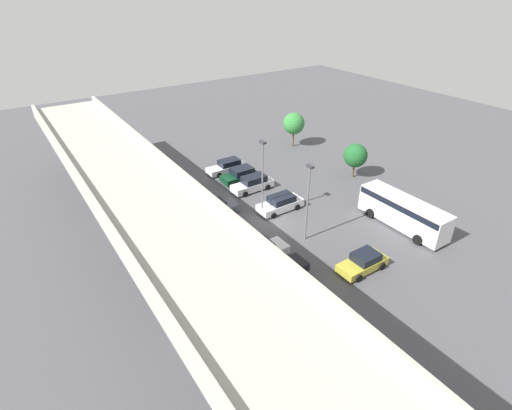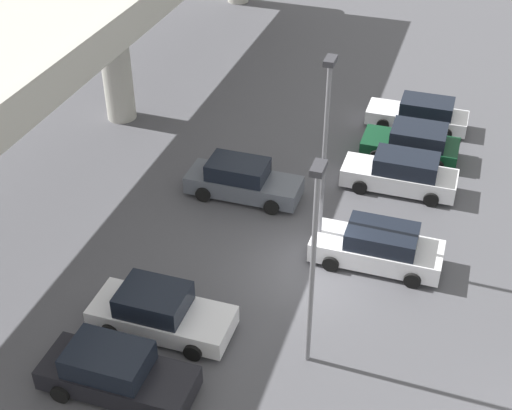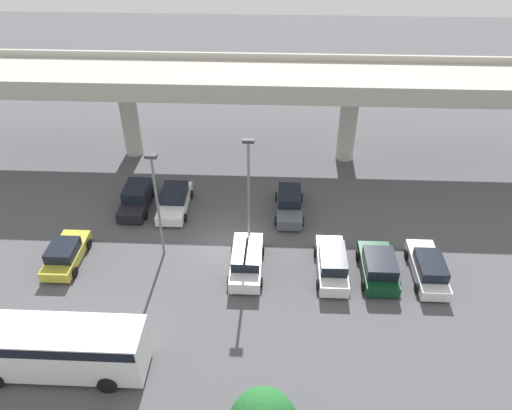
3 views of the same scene
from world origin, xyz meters
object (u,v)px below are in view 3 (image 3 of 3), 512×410
(parked_car_0, at_px, (66,254))
(parked_car_6, at_px, (379,266))
(parked_car_5, at_px, (332,263))
(lamp_post_near_aisle, at_px, (249,187))
(shuttle_bus, at_px, (53,346))
(lamp_post_mid_lot, at_px, (157,198))
(parked_car_4, at_px, (289,203))
(parked_car_2, at_px, (175,200))
(parked_car_3, at_px, (246,260))
(parked_car_1, at_px, (137,197))
(parked_car_7, at_px, (428,268))

(parked_car_0, relative_size, parked_car_6, 1.00)
(parked_car_5, relative_size, lamp_post_near_aisle, 0.61)
(shuttle_bus, xyz_separation_m, lamp_post_mid_lot, (3.48, 9.03, 2.63))
(parked_car_4, distance_m, parked_car_6, 8.40)
(parked_car_2, bearing_deg, lamp_post_near_aisle, 54.36)
(parked_car_0, xyz_separation_m, lamp_post_mid_lot, (5.99, 1.12, 3.66))
(parked_car_2, height_order, parked_car_5, parked_car_5)
(parked_car_5, relative_size, parked_car_6, 1.11)
(parked_car_0, bearing_deg, parked_car_4, -66.67)
(parked_car_3, bearing_deg, parked_car_2, 41.71)
(parked_car_0, relative_size, parked_car_5, 0.89)
(parked_car_1, xyz_separation_m, lamp_post_mid_lot, (2.98, -5.25, 3.61))
(parked_car_0, xyz_separation_m, parked_car_6, (19.53, -0.35, 0.06))
(parked_car_6, bearing_deg, parked_car_5, 87.47)
(parked_car_7, bearing_deg, parked_car_5, 89.32)
(parked_car_4, height_order, lamp_post_mid_lot, lamp_post_mid_lot)
(parked_car_3, xyz_separation_m, parked_car_7, (11.10, -0.15, -0.05))
(parked_car_4, height_order, parked_car_7, parked_car_4)
(parked_car_4, xyz_separation_m, shuttle_bus, (-11.64, -14.02, 0.96))
(parked_car_1, distance_m, shuttle_bus, 14.32)
(parked_car_0, relative_size, parked_car_3, 0.90)
(parked_car_3, distance_m, lamp_post_near_aisle, 4.51)
(parked_car_0, distance_m, parked_car_3, 11.45)
(parked_car_2, relative_size, lamp_post_mid_lot, 0.65)
(parked_car_3, bearing_deg, parked_car_4, -23.42)
(parked_car_0, xyz_separation_m, lamp_post_near_aisle, (11.49, 2.11, 3.97))
(parked_car_2, bearing_deg, parked_car_5, 59.58)
(parked_car_6, height_order, parked_car_7, parked_car_6)
(parked_car_7, height_order, shuttle_bus, shuttle_bus)
(parked_car_3, height_order, parked_car_4, parked_car_4)
(parked_car_7, xyz_separation_m, shuttle_bus, (-20.03, -7.62, 1.02))
(parked_car_0, xyz_separation_m, parked_car_1, (3.01, 6.37, 0.05))
(parked_car_3, height_order, parked_car_5, parked_car_5)
(parked_car_2, distance_m, lamp_post_mid_lot, 6.22)
(parked_car_7, distance_m, lamp_post_near_aisle, 11.98)
(parked_car_4, bearing_deg, parked_car_5, 22.00)
(parked_car_5, relative_size, shuttle_bus, 0.54)
(parked_car_6, bearing_deg, parked_car_4, 39.83)
(parked_car_2, distance_m, lamp_post_near_aisle, 8.01)
(parked_car_2, bearing_deg, parked_car_7, 68.87)
(parked_car_5, bearing_deg, lamp_post_near_aisle, 65.95)
(parked_car_6, bearing_deg, parked_car_2, 64.58)
(lamp_post_near_aisle, bearing_deg, parked_car_6, -16.96)
(parked_car_3, height_order, shuttle_bus, shuttle_bus)
(parked_car_4, xyz_separation_m, parked_car_6, (5.38, -6.45, -0.01))
(parked_car_4, distance_m, parked_car_5, 6.82)
(parked_car_6, xyz_separation_m, lamp_post_mid_lot, (-13.54, 1.47, 3.61))
(parked_car_5, bearing_deg, shuttle_bus, 118.44)
(parked_car_5, xyz_separation_m, parked_car_7, (5.84, -0.07, -0.09))
(parked_car_0, height_order, parked_car_1, parked_car_1)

